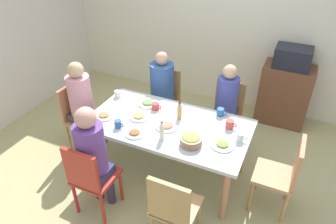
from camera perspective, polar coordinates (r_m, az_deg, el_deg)
ground_plane at (r=3.87m, az=0.00°, el=-11.07°), size 6.29×6.29×0.00m
wall_back at (r=4.92m, az=10.52°, el=16.12°), size 5.48×0.12×2.60m
dining_table at (r=3.44m, az=0.00°, el=-3.21°), size 1.80×0.96×0.74m
chair_0 at (r=2.84m, az=0.98°, el=-17.37°), size 0.40×0.40×0.90m
chair_1 at (r=3.34m, az=20.73°, el=-10.52°), size 0.40×0.40×0.90m
chair_2 at (r=4.09m, az=10.87°, el=0.14°), size 0.40×0.40×0.90m
person_2 at (r=3.91m, az=10.79°, el=1.83°), size 0.30×0.30×1.20m
chair_3 at (r=4.13m, az=-16.31°, el=-0.28°), size 0.40×0.40×0.90m
person_3 at (r=3.96m, az=-15.81°, el=2.15°), size 0.30×0.30×1.25m
chair_4 at (r=3.18m, az=-14.30°, el=-11.58°), size 0.40×0.40×0.90m
person_4 at (r=3.07m, az=-13.90°, el=-7.37°), size 0.30×0.30×1.27m
chair_5 at (r=4.34m, az=-0.62°, el=2.87°), size 0.40×0.40×0.90m
person_5 at (r=4.16m, az=-1.16°, el=4.88°), size 0.32×0.32×1.21m
plate_0 at (r=3.50m, az=-5.46°, el=-0.85°), size 0.22×0.22×0.04m
plate_1 at (r=3.33m, az=-0.23°, el=-2.61°), size 0.25×0.25×0.04m
plate_2 at (r=3.57m, az=-11.87°, el=-0.66°), size 0.22×0.22×0.04m
plate_3 at (r=3.74m, az=-3.77°, el=1.69°), size 0.25×0.25×0.04m
plate_4 at (r=3.13m, az=10.12°, el=-6.01°), size 0.23×0.23×0.04m
plate_5 at (r=3.25m, az=-6.25°, el=-3.93°), size 0.21×0.21×0.04m
bowl_0 at (r=3.08m, az=4.32°, el=-5.27°), size 0.22×0.22×0.11m
cup_0 at (r=3.37m, az=11.46°, el=-2.26°), size 0.12×0.09×0.10m
cup_1 at (r=3.92m, az=-9.37°, el=3.36°), size 0.11×0.07×0.08m
cup_2 at (r=3.62m, az=-2.33°, el=1.07°), size 0.12×0.09×0.08m
cup_3 at (r=3.35m, az=-9.30°, el=-2.23°), size 0.11×0.07×0.09m
cup_4 at (r=3.21m, az=13.31°, el=-4.59°), size 0.11×0.07×0.09m
cup_5 at (r=3.55m, az=9.77°, el=-0.01°), size 0.12×0.08×0.09m
bottle_0 at (r=3.11m, az=-1.16°, el=-3.53°), size 0.05×0.05×0.22m
bottle_1 at (r=3.42m, az=2.16°, el=0.20°), size 0.05×0.05×0.21m
side_cabinet at (r=4.83m, az=20.80°, el=3.07°), size 0.70×0.44×0.90m
microwave at (r=4.58m, az=22.26°, el=9.45°), size 0.48×0.36×0.28m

